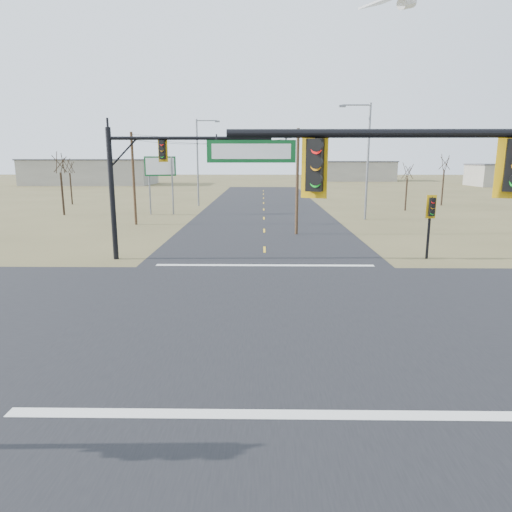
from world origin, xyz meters
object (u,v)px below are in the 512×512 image
at_px(pedestal_signal_ne, 431,212).
at_px(streetlight_a, 366,155).
at_px(highway_sign, 160,174).
at_px(streetlight_c, 199,158).
at_px(bare_tree_d, 445,162).
at_px(utility_pole_far, 134,177).
at_px(bare_tree_c, 408,171).
at_px(mast_arm_far, 161,166).
at_px(bare_tree_a, 60,162).
at_px(utility_pole_near, 297,180).
at_px(bare_tree_b, 69,166).

height_order(pedestal_signal_ne, streetlight_a, streetlight_a).
distance_m(highway_sign, streetlight_c, 9.72).
distance_m(streetlight_c, bare_tree_d, 30.60).
relative_size(utility_pole_far, bare_tree_c, 1.42).
distance_m(mast_arm_far, streetlight_c, 31.35).
bearing_deg(bare_tree_a, pedestal_signal_ne, -34.69).
height_order(pedestal_signal_ne, highway_sign, highway_sign).
relative_size(mast_arm_far, utility_pole_near, 1.15).
relative_size(streetlight_c, bare_tree_c, 1.85).
height_order(pedestal_signal_ne, bare_tree_d, bare_tree_d).
distance_m(utility_pole_far, bare_tree_a, 11.87).
xyz_separation_m(mast_arm_far, highway_sign, (-4.96, 22.14, -1.11)).
xyz_separation_m(bare_tree_c, bare_tree_d, (6.42, 6.01, 0.95)).
xyz_separation_m(streetlight_a, bare_tree_b, (-34.52, 14.60, -1.15)).
bearing_deg(mast_arm_far, highway_sign, 112.25).
height_order(utility_pole_near, bare_tree_d, utility_pole_near).
bearing_deg(bare_tree_b, streetlight_a, -22.93).
height_order(streetlight_c, bare_tree_a, streetlight_c).
relative_size(utility_pole_far, streetlight_c, 0.77).
distance_m(utility_pole_near, utility_pole_far, 15.00).
bearing_deg(streetlight_a, streetlight_c, 134.33).
height_order(mast_arm_far, streetlight_a, streetlight_a).
height_order(streetlight_a, bare_tree_a, streetlight_a).
height_order(utility_pole_near, streetlight_a, streetlight_a).
xyz_separation_m(pedestal_signal_ne, utility_pole_near, (-7.07, 8.93, 1.42)).
height_order(pedestal_signal_ne, utility_pole_near, utility_pole_near).
height_order(utility_pole_far, bare_tree_d, utility_pole_far).
distance_m(mast_arm_far, bare_tree_c, 34.34).
distance_m(bare_tree_b, bare_tree_d, 47.52).
bearing_deg(highway_sign, streetlight_c, 58.61).
bearing_deg(streetlight_c, utility_pole_near, -69.10).
bearing_deg(utility_pole_far, bare_tree_c, 23.12).
xyz_separation_m(utility_pole_far, bare_tree_c, (27.72, 11.83, 0.22)).
distance_m(utility_pole_near, streetlight_c, 24.52).
bearing_deg(highway_sign, bare_tree_c, -5.25).
xyz_separation_m(utility_pole_far, streetlight_a, (21.14, 3.84, 1.87)).
distance_m(pedestal_signal_ne, utility_pole_far, 25.49).
xyz_separation_m(pedestal_signal_ne, bare_tree_c, (6.62, 26.05, 1.67)).
xyz_separation_m(mast_arm_far, utility_pole_far, (-5.64, 14.45, -1.15)).
bearing_deg(bare_tree_a, highway_sign, 3.96).
height_order(utility_pole_near, streetlight_c, streetlight_c).
bearing_deg(streetlight_a, bare_tree_a, 164.92).
height_order(utility_pole_far, streetlight_a, streetlight_a).
height_order(highway_sign, streetlight_c, streetlight_c).
xyz_separation_m(streetlight_a, bare_tree_d, (12.99, 14.00, -0.70)).
bearing_deg(pedestal_signal_ne, streetlight_a, 92.57).
bearing_deg(utility_pole_near, streetlight_a, 52.07).
distance_m(pedestal_signal_ne, streetlight_a, 18.36).
bearing_deg(utility_pole_far, pedestal_signal_ne, -33.96).
height_order(mast_arm_far, bare_tree_b, mast_arm_far).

